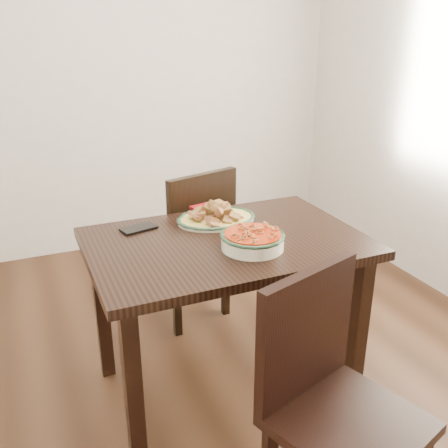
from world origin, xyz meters
name	(u,v)px	position (x,y,z in m)	size (l,w,h in m)	color
floor	(192,378)	(0.00, 0.00, 0.00)	(3.50, 3.50, 0.00)	#311C0F
wall_back	(101,71)	(0.00, 1.75, 1.30)	(3.50, 0.10, 2.60)	beige
dining_table	(226,261)	(0.13, -0.10, 0.65)	(1.15, 0.76, 0.75)	black
chair_far	(192,238)	(0.20, 0.52, 0.50)	(0.52, 0.52, 0.89)	black
chair_near	(329,392)	(0.18, -0.83, 0.50)	(0.53, 0.53, 0.89)	black
fish_plate	(216,212)	(0.18, 0.11, 0.79)	(0.36, 0.28, 0.11)	beige
noodle_bowl	(253,238)	(0.20, -0.23, 0.79)	(0.26, 0.26, 0.08)	white
smartphone	(139,228)	(-0.18, 0.15, 0.76)	(0.15, 0.08, 0.01)	black
napkin	(206,208)	(0.19, 0.28, 0.76)	(0.13, 0.11, 0.01)	#990B0E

